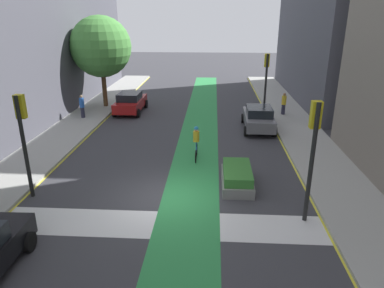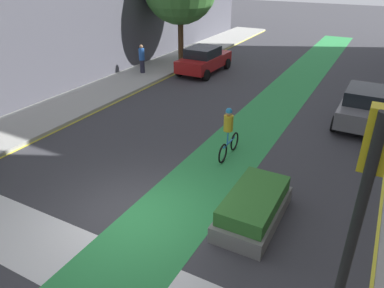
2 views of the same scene
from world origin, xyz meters
The scene contains 16 objects.
ground_plane centered at (0.00, 0.00, 0.00)m, with size 120.00×120.00×0.00m, color #38383D.
bike_lane_paint centered at (0.97, 0.00, 0.00)m, with size 2.40×60.00×0.01m, color #2D8C47.
crosswalk_band centered at (0.00, -2.00, 0.00)m, with size 12.00×1.80×0.01m, color silver.
curb_stripe_left centered at (-6.00, 0.00, 0.01)m, with size 0.16×60.00×0.01m, color yellow.
sidewalk_right centered at (7.50, 0.00, 0.07)m, with size 3.00×60.00×0.15m, color #9E9E99.
curb_stripe_right centered at (6.00, 0.00, 0.01)m, with size 0.16×60.00×0.01m, color yellow.
traffic_signal_near_right centered at (5.33, -1.25, 3.13)m, with size 0.35×0.52×4.48m.
traffic_signal_near_left centered at (-5.70, -0.06, 3.02)m, with size 0.35×0.52×4.30m.
traffic_signal_far_right centered at (5.69, 13.37, 3.18)m, with size 0.35×0.52×4.55m.
car_grey_right_far centered at (4.86, 9.67, 0.80)m, with size 2.08×4.23×1.57m.
car_red_left_far centered at (-4.59, 13.52, 0.80)m, with size 2.08×4.23×1.57m.
cyclist_in_lane centered at (1.00, 4.23, 0.97)m, with size 0.32×1.73×1.86m.
pedestrian_sidewalk_right_a centered at (7.11, 13.09, 0.97)m, with size 0.34×0.34×1.61m.
pedestrian_sidewalk_left_a centered at (-7.59, 11.28, 1.00)m, with size 0.34×0.34×1.66m.
street_tree_far centered at (-6.95, 14.83, 4.85)m, with size 4.70×4.70×7.06m.
median_planter centered at (2.97, 1.34, 0.40)m, with size 1.35×2.72×0.85m.
Camera 1 is at (1.83, -12.98, 7.22)m, focal length 33.00 mm.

